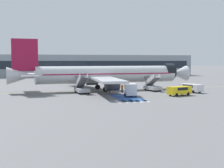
% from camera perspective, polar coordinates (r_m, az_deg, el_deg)
% --- Properties ---
extents(ground_plane, '(600.00, 600.00, 0.00)m').
position_cam_1_polar(ground_plane, '(69.32, -1.91, -1.21)').
color(ground_plane, slate).
extents(apron_leadline_yellow, '(75.66, 7.19, 0.01)m').
position_cam_1_polar(apron_leadline_yellow, '(69.97, -0.69, -1.16)').
color(apron_leadline_yellow, gold).
rests_on(apron_leadline_yellow, ground_plane).
extents(apron_stand_patch_blue, '(4.20, 11.30, 0.01)m').
position_cam_1_polar(apron_stand_patch_blue, '(56.16, 2.70, -2.50)').
color(apron_stand_patch_blue, '#2856A8').
rests_on(apron_stand_patch_blue, ground_plane).
extents(apron_walkway_bar_0, '(0.44, 3.60, 0.01)m').
position_cam_1_polar(apron_walkway_bar_0, '(50.65, 1.05, -3.24)').
color(apron_walkway_bar_0, silver).
rests_on(apron_walkway_bar_0, ground_plane).
extents(apron_walkway_bar_1, '(0.44, 3.60, 0.01)m').
position_cam_1_polar(apron_walkway_bar_1, '(50.97, 2.35, -3.20)').
color(apron_walkway_bar_1, silver).
rests_on(apron_walkway_bar_1, ground_plane).
extents(apron_walkway_bar_2, '(0.44, 3.60, 0.01)m').
position_cam_1_polar(apron_walkway_bar_2, '(51.32, 3.64, -3.15)').
color(apron_walkway_bar_2, silver).
rests_on(apron_walkway_bar_2, ground_plane).
extents(apron_walkway_bar_3, '(0.44, 3.60, 0.01)m').
position_cam_1_polar(apron_walkway_bar_3, '(51.69, 4.91, -3.11)').
color(apron_walkway_bar_3, silver).
rests_on(apron_walkway_bar_3, ground_plane).
extents(apron_walkway_bar_4, '(0.44, 3.60, 0.01)m').
position_cam_1_polar(apron_walkway_bar_4, '(52.09, 6.16, -3.06)').
color(apron_walkway_bar_4, silver).
rests_on(apron_walkway_bar_4, ground_plane).
extents(airliner, '(41.89, 36.31, 11.11)m').
position_cam_1_polar(airliner, '(69.50, -1.25, 1.74)').
color(airliner, silver).
rests_on(airliner, ground_plane).
extents(boarding_stairs_forward, '(2.63, 5.38, 3.87)m').
position_cam_1_polar(boarding_stairs_forward, '(69.19, 7.41, -0.45)').
color(boarding_stairs_forward, '#ADB2BA').
rests_on(boarding_stairs_forward, ground_plane).
extents(boarding_stairs_aft, '(2.63, 5.38, 4.15)m').
position_cam_1_polar(boarding_stairs_aft, '(63.65, -5.56, -0.81)').
color(boarding_stairs_aft, '#ADB2BA').
rests_on(boarding_stairs_aft, ground_plane).
extents(fuel_tanker, '(2.80, 9.28, 3.32)m').
position_cam_1_polar(fuel_tanker, '(95.37, -7.70, 1.26)').
color(fuel_tanker, '#38383D').
rests_on(fuel_tanker, ground_plane).
extents(service_van_0, '(3.26, 5.61, 1.75)m').
position_cam_1_polar(service_van_0, '(67.51, 14.27, -0.58)').
color(service_van_0, silver).
rests_on(service_van_0, ground_plane).
extents(service_van_1, '(2.69, 4.66, 2.40)m').
position_cam_1_polar(service_van_1, '(58.23, 3.36, -0.87)').
color(service_van_1, silver).
rests_on(service_van_1, ground_plane).
extents(service_van_2, '(5.18, 3.25, 1.76)m').
position_cam_1_polar(service_van_2, '(60.56, 12.21, -1.08)').
color(service_van_2, yellow).
rests_on(service_van_2, ground_plane).
extents(ground_crew_0, '(0.48, 0.35, 1.65)m').
position_cam_1_polar(ground_crew_0, '(65.96, -0.44, -0.67)').
color(ground_crew_0, '#2D2D33').
rests_on(ground_crew_0, ground_plane).
extents(ground_crew_1, '(0.47, 0.47, 1.82)m').
position_cam_1_polar(ground_crew_1, '(64.31, 1.87, -0.70)').
color(ground_crew_1, '#191E38').
rests_on(ground_crew_1, ground_plane).
extents(ground_crew_2, '(0.42, 0.49, 1.61)m').
position_cam_1_polar(ground_crew_2, '(65.79, 4.19, -0.72)').
color(ground_crew_2, '#2D2D33').
rests_on(ground_crew_2, ground_plane).
extents(terminal_building, '(104.46, 12.10, 9.06)m').
position_cam_1_polar(terminal_building, '(134.27, -7.16, 3.35)').
color(terminal_building, '#89939E').
rests_on(terminal_building, ground_plane).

